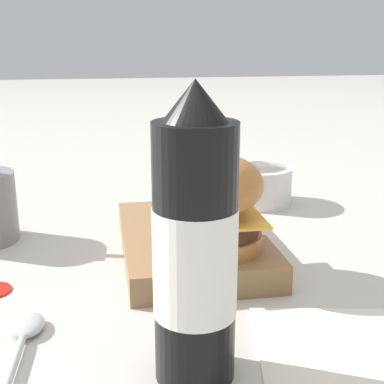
{
  "coord_description": "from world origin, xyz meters",
  "views": [
    {
      "loc": [
        -0.61,
        0.13,
        0.27
      ],
      "look_at": [
        0.02,
        0.02,
        0.08
      ],
      "focal_mm": 50.0,
      "sensor_mm": 36.0,
      "label": 1
    }
  ],
  "objects": [
    {
      "name": "ground_plane",
      "position": [
        0.0,
        0.0,
        0.0
      ],
      "size": [
        6.0,
        6.0,
        0.0
      ],
      "primitive_type": "plane",
      "color": "#B7B2A8"
    },
    {
      "name": "serving_board",
      "position": [
        0.02,
        0.02,
        0.02
      ],
      "size": [
        0.26,
        0.17,
        0.03
      ],
      "color": "olive",
      "rests_on": "ground_plane"
    },
    {
      "name": "burger",
      "position": [
        -0.04,
        0.01,
        0.09
      ],
      "size": [
        0.11,
        0.11,
        0.11
      ],
      "color": "#AD6B33",
      "rests_on": "serving_board"
    },
    {
      "name": "ketchup_bottle",
      "position": [
        -0.23,
        0.06,
        0.11
      ],
      "size": [
        0.07,
        0.07,
        0.24
      ],
      "color": "black",
      "rests_on": "ground_plane"
    },
    {
      "name": "side_bowl",
      "position": [
        0.22,
        -0.13,
        0.03
      ],
      "size": [
        0.11,
        0.11,
        0.06
      ],
      "color": "silver",
      "rests_on": "ground_plane"
    },
    {
      "name": "spoon",
      "position": [
        -0.16,
        0.21,
        0.01
      ],
      "size": [
        0.16,
        0.03,
        0.01
      ],
      "rotation": [
        0.0,
        0.0,
        6.23
      ],
      "color": "#B2B2B7",
      "rests_on": "ground_plane"
    },
    {
      "name": "parchment_square",
      "position": [
        -0.21,
        -0.07,
        0.0
      ],
      "size": [
        0.16,
        0.16,
        0.0
      ],
      "color": "beige",
      "rests_on": "ground_plane"
    }
  ]
}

